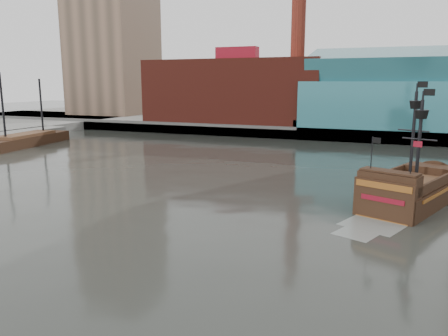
% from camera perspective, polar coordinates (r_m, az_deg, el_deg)
% --- Properties ---
extents(ground, '(400.00, 400.00, 0.00)m').
position_cam_1_polar(ground, '(33.74, -5.94, -9.49)').
color(ground, '#262824').
rests_on(ground, ground).
extents(promenade_far, '(220.00, 60.00, 2.00)m').
position_cam_1_polar(promenade_far, '(121.24, 14.88, 5.64)').
color(promenade_far, slate).
rests_on(promenade_far, ground).
extents(seawall, '(220.00, 1.00, 2.60)m').
position_cam_1_polar(seawall, '(92.16, 12.54, 4.31)').
color(seawall, '#4C4C49').
rests_on(seawall, ground).
extents(skyline, '(149.00, 45.00, 62.00)m').
position_cam_1_polar(skyline, '(113.52, 17.72, 17.07)').
color(skyline, '#7C5E4A').
rests_on(skyline, promenade_far).
extents(pirate_ship, '(10.89, 17.81, 12.82)m').
position_cam_1_polar(pirate_ship, '(46.38, 23.14, -3.10)').
color(pirate_ship, black).
rests_on(pirate_ship, ground).
extents(docked_vessel, '(7.50, 21.30, 14.18)m').
position_cam_1_polar(docked_vessel, '(90.62, -24.42, 3.21)').
color(docked_vessel, black).
rests_on(docked_vessel, ground).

